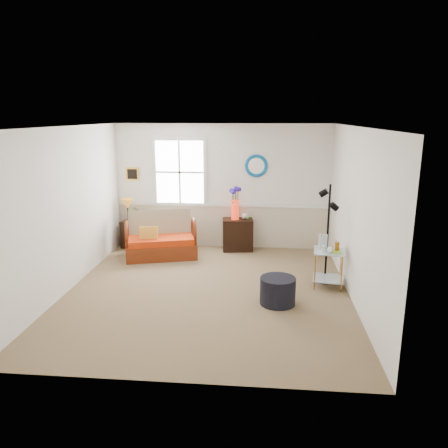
# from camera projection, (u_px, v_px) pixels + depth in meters

# --- Properties ---
(floor) EXTENTS (4.50, 5.00, 0.01)m
(floor) POSITION_uv_depth(u_px,v_px,m) (208.00, 291.00, 7.06)
(floor) COLOR brown
(floor) RESTS_ON ground
(ceiling) EXTENTS (4.50, 5.00, 0.01)m
(ceiling) POSITION_uv_depth(u_px,v_px,m) (206.00, 127.00, 6.42)
(ceiling) COLOR white
(ceiling) RESTS_ON walls
(walls) EXTENTS (4.51, 5.01, 2.60)m
(walls) POSITION_uv_depth(u_px,v_px,m) (207.00, 213.00, 6.74)
(walls) COLOR white
(walls) RESTS_ON floor
(wainscot) EXTENTS (4.46, 0.02, 0.90)m
(wainscot) POSITION_uv_depth(u_px,v_px,m) (222.00, 226.00, 9.34)
(wainscot) COLOR beige
(wainscot) RESTS_ON walls
(chair_rail) EXTENTS (4.46, 0.04, 0.06)m
(chair_rail) POSITION_uv_depth(u_px,v_px,m) (222.00, 205.00, 9.22)
(chair_rail) COLOR white
(chair_rail) RESTS_ON walls
(window) EXTENTS (1.14, 0.06, 1.44)m
(window) POSITION_uv_depth(u_px,v_px,m) (180.00, 172.00, 9.13)
(window) COLOR white
(window) RESTS_ON walls
(picture) EXTENTS (0.28, 0.03, 0.28)m
(picture) POSITION_uv_depth(u_px,v_px,m) (132.00, 174.00, 9.25)
(picture) COLOR gold
(picture) RESTS_ON walls
(mirror) EXTENTS (0.47, 0.07, 0.47)m
(mirror) POSITION_uv_depth(u_px,v_px,m) (256.00, 166.00, 8.96)
(mirror) COLOR #0863A5
(mirror) RESTS_ON walls
(loveseat) EXTENTS (1.53, 1.12, 0.89)m
(loveseat) POSITION_uv_depth(u_px,v_px,m) (161.00, 235.00, 8.66)
(loveseat) COLOR maroon
(loveseat) RESTS_ON floor
(throw_pillow) EXTENTS (0.37, 0.14, 0.36)m
(throw_pillow) POSITION_uv_depth(u_px,v_px,m) (149.00, 236.00, 8.53)
(throw_pillow) COLOR orange
(throw_pillow) RESTS_ON loveseat
(lamp_stand) EXTENTS (0.40, 0.40, 0.58)m
(lamp_stand) POSITION_uv_depth(u_px,v_px,m) (131.00, 234.00, 9.33)
(lamp_stand) COLOR black
(lamp_stand) RESTS_ON floor
(table_lamp) EXTENTS (0.34, 0.34, 0.49)m
(table_lamp) POSITION_uv_depth(u_px,v_px,m) (128.00, 210.00, 9.18)
(table_lamp) COLOR #B56A1B
(table_lamp) RESTS_ON lamp_stand
(potted_plant) EXTENTS (0.43, 0.44, 0.26)m
(potted_plant) POSITION_uv_depth(u_px,v_px,m) (135.00, 215.00, 9.20)
(potted_plant) COLOR #507637
(potted_plant) RESTS_ON lamp_stand
(cabinet) EXTENTS (0.66, 0.47, 0.67)m
(cabinet) POSITION_uv_depth(u_px,v_px,m) (238.00, 235.00, 9.13)
(cabinet) COLOR black
(cabinet) RESTS_ON floor
(flower_vase) EXTENTS (0.26, 0.26, 0.67)m
(flower_vase) POSITION_uv_depth(u_px,v_px,m) (235.00, 203.00, 8.96)
(flower_vase) COLOR red
(flower_vase) RESTS_ON cabinet
(side_table) EXTENTS (0.55, 0.55, 0.62)m
(side_table) POSITION_uv_depth(u_px,v_px,m) (328.00, 269.00, 7.17)
(side_table) COLOR #C17F35
(side_table) RESTS_ON floor
(tabletop_items) EXTENTS (0.50, 0.50, 0.24)m
(tabletop_items) POSITION_uv_depth(u_px,v_px,m) (330.00, 243.00, 7.11)
(tabletop_items) COLOR silver
(tabletop_items) RESTS_ON side_table
(floor_lamp) EXTENTS (0.30, 0.30, 1.68)m
(floor_lamp) POSITION_uv_depth(u_px,v_px,m) (328.00, 234.00, 7.24)
(floor_lamp) COLOR black
(floor_lamp) RESTS_ON floor
(ottoman) EXTENTS (0.65, 0.65, 0.41)m
(ottoman) POSITION_uv_depth(u_px,v_px,m) (278.00, 291.00, 6.54)
(ottoman) COLOR black
(ottoman) RESTS_ON floor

